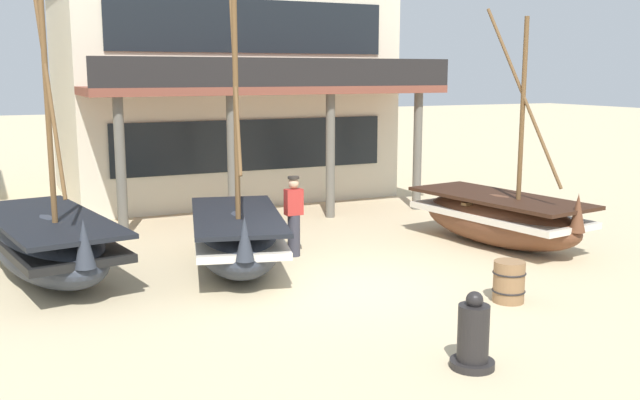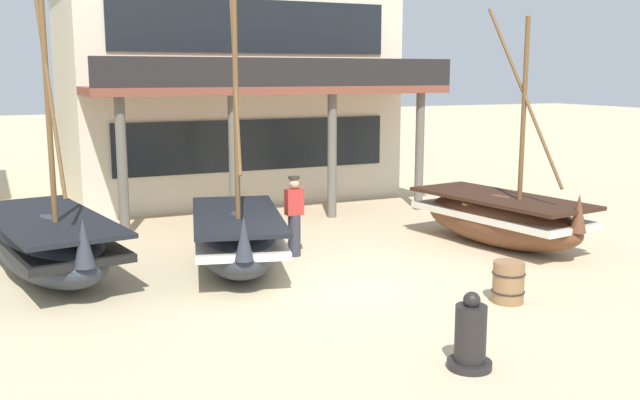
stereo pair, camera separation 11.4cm
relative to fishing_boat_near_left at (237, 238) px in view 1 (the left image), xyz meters
name	(u,v)px [view 1 (the left image)]	position (x,y,z in m)	size (l,w,h in m)	color
ground_plane	(343,285)	(1.39, -1.85, -0.62)	(120.00, 120.00, 0.00)	#CCB78E
fishing_boat_near_left	(237,238)	(0.00, 0.00, 0.00)	(2.61, 4.34, 5.47)	#2D333D
fishing_boat_centre_large	(49,244)	(-3.37, 0.91, 0.03)	(2.54, 4.99, 6.31)	#2D333D
fishing_boat_far_right	(499,218)	(5.91, -0.58, 0.00)	(2.29, 4.45, 5.17)	brown
fisherman_by_hull	(294,217)	(1.40, 0.46, 0.21)	(0.36, 0.26, 1.68)	#33333D
capstan_winch	(473,337)	(1.21, -5.89, -0.20)	(0.58, 0.58, 1.03)	black
wooden_barrel	(509,282)	(3.44, -3.91, -0.27)	(0.56, 0.56, 0.70)	olive
harbor_building_main	(218,85)	(2.55, 9.21, 2.79)	(9.82, 9.23, 6.80)	beige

